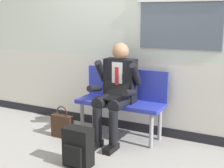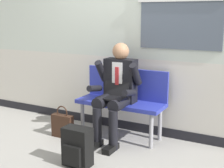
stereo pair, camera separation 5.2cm
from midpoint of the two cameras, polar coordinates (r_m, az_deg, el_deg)
The scene contains 6 objects.
ground_plane at distance 4.08m, azimuth -0.96°, elevation -10.49°, with size 18.00×18.00×0.00m, color gray.
station_wall at distance 4.30m, azimuth 3.05°, elevation 10.54°, with size 5.37×0.17×2.91m.
bench_with_person at distance 4.18m, azimuth 1.56°, elevation -2.31°, with size 1.14×0.42×0.89m.
person_seated at distance 3.97m, azimuth 0.31°, elevation -1.10°, with size 0.57×0.70×1.24m.
backpack at distance 3.46m, azimuth -6.48°, elevation -11.18°, with size 0.30×0.21×0.42m.
handbag at distance 4.26m, azimuth -9.19°, elevation -7.33°, with size 0.30×0.09×0.43m.
Camera 1 is at (1.79, -3.31, 1.58)m, focal length 51.39 mm.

